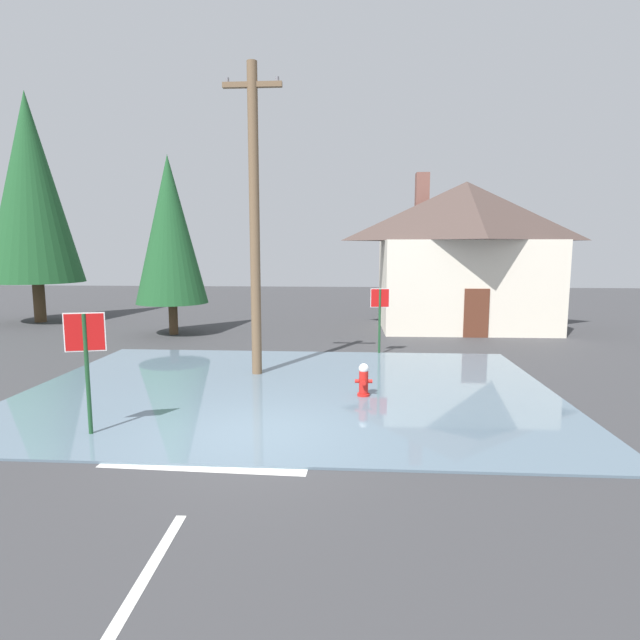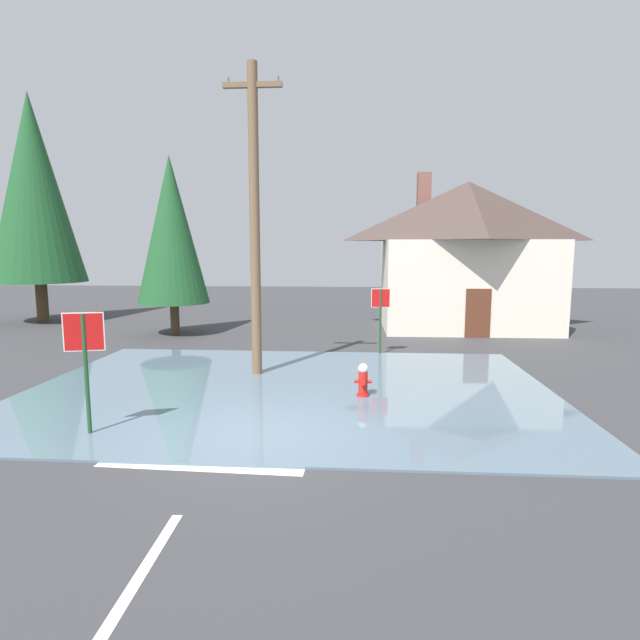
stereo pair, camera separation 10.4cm
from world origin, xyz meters
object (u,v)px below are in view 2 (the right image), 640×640
Objects in this scene: stop_sign_near at (85,348)px; pine_tree_mid_left at (34,189)px; fire_hydrant at (363,381)px; house at (466,253)px; pine_tree_tall_left at (172,230)px; stop_sign_far at (381,308)px; utility_pole at (255,218)px.

stop_sign_near is 18.99m from pine_tree_mid_left.
fire_hydrant is (5.30, 2.94, -1.30)m from stop_sign_near.
house is (4.68, 11.52, 2.98)m from fire_hydrant.
pine_tree_tall_left is at bearing 131.41° from fire_hydrant.
fire_hydrant is 0.11× the size of house.
house reaches higher than fire_hydrant.
pine_tree_mid_left is at bearing 157.67° from pine_tree_tall_left.
house is (9.98, 14.46, 1.68)m from stop_sign_near.
stop_sign_near is 2.84× the size of fire_hydrant.
pine_tree_tall_left is at bearing -168.31° from house.
pine_tree_mid_left is at bearing 157.22° from stop_sign_far.
pine_tree_tall_left is (-8.50, 3.64, 2.77)m from stop_sign_far.
stop_sign_near is 0.22× the size of pine_tree_mid_left.
fire_hydrant is 5.44m from stop_sign_far.
utility_pole is 8.40m from pine_tree_tall_left.
stop_sign_near is at bearing -150.97° from fire_hydrant.
pine_tree_tall_left is at bearing 102.23° from stop_sign_near.
pine_tree_mid_left reaches higher than stop_sign_near.
stop_sign_near is 17.65m from house.
fire_hydrant is at bearing -96.79° from stop_sign_far.
fire_hydrant is at bearing 29.03° from stop_sign_near.
utility_pole is 5.61m from stop_sign_far.
pine_tree_tall_left is 8.81m from pine_tree_mid_left.
pine_tree_mid_left is at bearing 178.17° from house.
utility_pole reaches higher than stop_sign_far.
stop_sign_near reaches higher than fire_hydrant.
pine_tree_tall_left is 0.67× the size of pine_tree_mid_left.
stop_sign_far is (0.63, 5.28, 1.17)m from fire_hydrant.
stop_sign_near is at bearing -55.25° from pine_tree_mid_left.
stop_sign_far is at bearing 41.38° from utility_pole.
house is (4.05, 6.24, 1.81)m from stop_sign_far.
stop_sign_far is at bearing -23.21° from pine_tree_tall_left.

